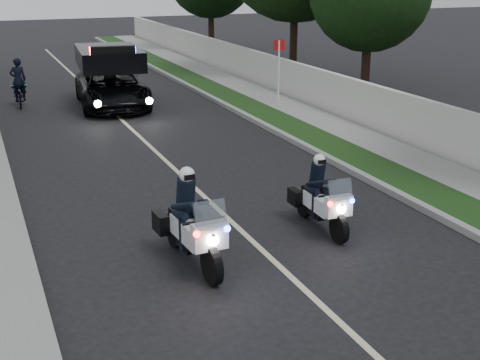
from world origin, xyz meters
The scene contains 16 objects.
ground centered at (0.00, 0.00, 0.00)m, with size 120.00×120.00×0.00m, color black.
curb_right centered at (4.10, 10.00, 0.07)m, with size 0.20×60.00×0.15m, color gray.
grass_verge centered at (4.80, 10.00, 0.08)m, with size 1.20×60.00×0.16m, color #193814.
sidewalk_right centered at (6.10, 10.00, 0.08)m, with size 1.40×60.00×0.16m, color gray.
property_wall centered at (7.10, 10.00, 0.75)m, with size 0.22×60.00×1.50m, color beige.
curb_left centered at (-4.10, 10.00, 0.07)m, with size 0.20×60.00×0.15m, color gray.
lane_marking centered at (0.00, 10.00, 0.00)m, with size 0.12×50.00×0.01m, color #BFB78C.
police_moto_left centered at (-1.39, 1.58, 0.00)m, with size 0.73×2.09×1.77m, color silver, non-canonical shape.
police_moto_right centered at (1.53, 2.16, 0.00)m, with size 0.63×1.81×1.54m, color white, non-canonical shape.
police_suv centered at (0.20, 15.78, 0.00)m, with size 2.42×5.22×2.54m, color black.
bicycle centered at (-3.01, 17.17, 0.00)m, with size 0.60×1.71×0.89m, color black.
cyclist centered at (-3.01, 17.17, 0.00)m, with size 0.58×0.39×1.62m, color black.
sign_post centered at (6.00, 13.47, 0.00)m, with size 0.40×0.40×2.57m, color #9E1F0B, non-canonical shape.
tree_right_c centered at (10.26, 14.18, 0.00)m, with size 4.86×4.86×8.10m, color #163510, non-canonical shape.
tree_right_d centered at (9.66, 19.51, 0.00)m, with size 6.99×6.99×11.65m, color #1B3812, non-canonical shape.
tree_right_e centered at (9.53, 30.50, 0.00)m, with size 5.43×5.43×9.05m, color black, non-canonical shape.
Camera 1 is at (-4.70, -8.68, 5.09)m, focal length 49.30 mm.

